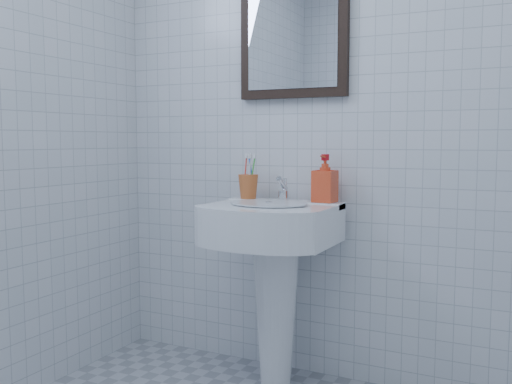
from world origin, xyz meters
The scene contains 6 objects.
wall_back centered at (0.00, 1.20, 1.25)m, with size 2.20×0.02×2.50m, color silver.
washbasin centered at (-0.22, 0.98, 0.54)m, with size 0.52×0.38×0.80m.
faucet centered at (-0.22, 1.08, 0.84)m, with size 0.04×0.10×0.11m.
toothbrush_cup centered at (-0.40, 1.09, 0.85)m, with size 0.09×0.09×0.11m, color #BF5B28, non-canonical shape.
soap_dispenser centered at (-0.04, 1.10, 0.89)m, with size 0.09×0.09×0.20m, color red.
wall_mirror centered at (-0.22, 1.18, 1.55)m, with size 0.50×0.04×0.62m.
Camera 1 is at (0.76, -1.17, 1.05)m, focal length 40.00 mm.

